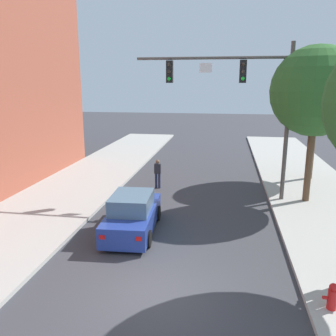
{
  "coord_description": "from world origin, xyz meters",
  "views": [
    {
      "loc": [
        1.72,
        -8.77,
        5.83
      ],
      "look_at": [
        -0.83,
        6.82,
        2.0
      ],
      "focal_mm": 37.87,
      "sensor_mm": 36.0,
      "label": 1
    }
  ],
  "objects": [
    {
      "name": "ground_plane",
      "position": [
        0.0,
        0.0,
        0.0
      ],
      "size": [
        120.0,
        120.0,
        0.0
      ],
      "primitive_type": "plane",
      "color": "#38383D"
    },
    {
      "name": "street_tree_third",
      "position": [
        6.83,
        13.13,
        5.61
      ],
      "size": [
        4.26,
        4.26,
        7.61
      ],
      "color": "brown",
      "rests_on": "sidewalk_right"
    },
    {
      "name": "car_lead_blue",
      "position": [
        -1.8,
        4.03,
        0.72
      ],
      "size": [
        2.02,
        4.32,
        1.6
      ],
      "color": "navy",
      "rests_on": "ground"
    },
    {
      "name": "traffic_signal_mast",
      "position": [
        2.48,
        8.81,
        5.38
      ],
      "size": [
        7.38,
        0.38,
        7.5
      ],
      "color": "#514C47",
      "rests_on": "sidewalk_right"
    },
    {
      "name": "pedestrian_crossing_road",
      "position": [
        -1.96,
        10.12,
        0.91
      ],
      "size": [
        0.36,
        0.22,
        1.64
      ],
      "color": "#232847",
      "rests_on": "ground"
    },
    {
      "name": "street_tree_second",
      "position": [
        5.75,
        8.76,
        5.42
      ],
      "size": [
        4.17,
        4.17,
        7.37
      ],
      "color": "brown",
      "rests_on": "sidewalk_right"
    },
    {
      "name": "fire_hydrant",
      "position": [
        4.58,
        -0.18,
        0.51
      ],
      "size": [
        0.48,
        0.24,
        0.72
      ],
      "color": "red",
      "rests_on": "sidewalk_right"
    }
  ]
}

